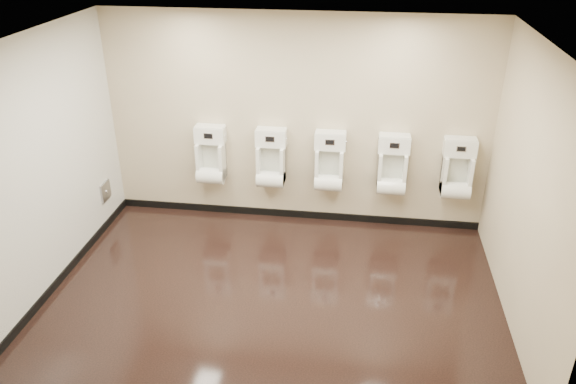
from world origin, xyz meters
name	(u,v)px	position (x,y,z in m)	size (l,w,h in m)	color
ground	(275,291)	(0.00, 0.00, 0.00)	(5.00, 3.50, 0.00)	black
ceiling	(272,41)	(0.00, 0.00, 2.80)	(5.00, 3.50, 0.00)	silver
back_wall	(295,122)	(0.00, 1.75, 1.40)	(5.00, 0.02, 2.80)	#C0B290
front_wall	(236,280)	(0.00, -1.75, 1.40)	(5.00, 0.02, 2.80)	#C0B290
left_wall	(44,166)	(-2.50, 0.00, 1.40)	(0.02, 3.50, 2.80)	#C0B290
right_wall	(529,195)	(2.50, 0.00, 1.40)	(0.02, 3.50, 2.80)	#C0B290
tile_overlay_left	(45,166)	(-2.50, 0.00, 1.40)	(0.01, 3.50, 2.80)	silver
skirting_back	(294,214)	(0.00, 1.74, 0.05)	(5.00, 0.02, 0.10)	black
skirting_left	(67,270)	(-2.49, 0.00, 0.05)	(0.02, 3.50, 0.10)	black
access_panel	(106,191)	(-2.48, 1.20, 0.50)	(0.04, 0.25, 0.25)	#9E9EA3
urinal_0	(211,159)	(-1.12, 1.61, 0.87)	(0.41, 0.31, 0.77)	white
urinal_1	(271,162)	(-0.30, 1.61, 0.87)	(0.41, 0.31, 0.77)	white
urinal_2	(329,166)	(0.47, 1.61, 0.87)	(0.41, 0.31, 0.77)	white
urinal_3	(392,169)	(1.28, 1.61, 0.87)	(0.41, 0.31, 0.77)	white
urinal_4	(457,173)	(2.10, 1.61, 0.87)	(0.41, 0.31, 0.77)	white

